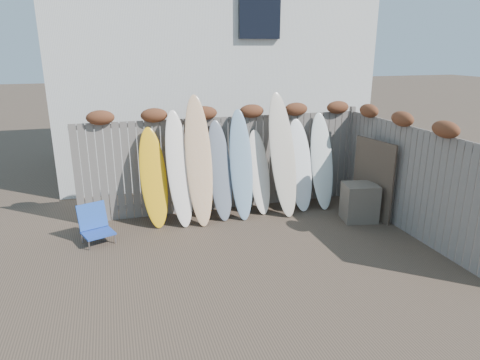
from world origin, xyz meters
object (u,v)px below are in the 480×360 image
object	(u,v)px
beach_chair	(95,225)
lattice_panel	(373,179)
surfboard_0	(154,178)
wooden_crate	(360,202)

from	to	relation	value
beach_chair	lattice_panel	distance (m)	5.45
surfboard_0	wooden_crate	bearing A→B (deg)	-19.71
wooden_crate	surfboard_0	size ratio (longest dim) A/B	0.39
lattice_panel	surfboard_0	distance (m)	4.38
wooden_crate	lattice_panel	size ratio (longest dim) A/B	0.47
beach_chair	surfboard_0	distance (m)	1.39
wooden_crate	beach_chair	bearing A→B (deg)	174.34
wooden_crate	surfboard_0	xyz separation A→B (m)	(-3.96, 1.02, 0.57)
surfboard_0	beach_chair	bearing A→B (deg)	-161.01
lattice_panel	surfboard_0	xyz separation A→B (m)	(-4.28, 0.93, 0.14)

